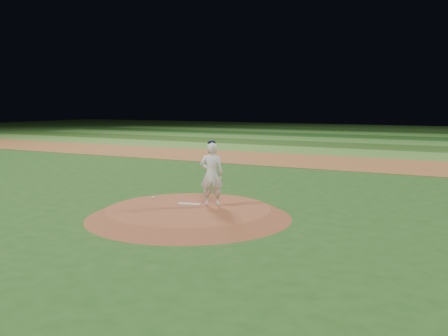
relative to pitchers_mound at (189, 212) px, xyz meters
The scene contains 12 objects.
ground 0.12m from the pitchers_mound, ahead, with size 120.00×120.00×0.00m, color #234F19.
infield_dirt_band 14.00m from the pitchers_mound, 90.00° to the left, with size 70.00×6.00×0.02m, color #92582D.
outfield_stripe_0 19.50m from the pitchers_mound, 90.00° to the left, with size 70.00×5.00×0.02m, color #477D2D.
outfield_stripe_1 24.50m from the pitchers_mound, 90.00° to the left, with size 70.00×5.00×0.02m, color #244917.
outfield_stripe_2 29.50m from the pitchers_mound, 90.00° to the left, with size 70.00×5.00×0.02m, color #3C742A.
outfield_stripe_3 34.50m from the pitchers_mound, 90.00° to the left, with size 70.00×5.00×0.02m, color #1B4516.
outfield_stripe_4 39.50m from the pitchers_mound, 90.00° to the left, with size 70.00×5.00×0.02m, color #3C792C.
outfield_stripe_5 44.50m from the pitchers_mound, 90.00° to the left, with size 70.00×5.00×0.02m, color #1B4115.
pitchers_mound is the anchor object (origin of this frame).
pitching_rubber 0.47m from the pitchers_mound, 122.07° to the left, with size 0.63×0.16×0.03m, color silver.
rosin_bag 1.74m from the pitchers_mound, 159.71° to the left, with size 0.10×0.10×0.06m, color white.
pitcher_on_mound 1.21m from the pitchers_mound, 54.08° to the left, with size 0.75×0.64×1.80m.
Camera 1 is at (7.00, -11.15, 3.05)m, focal length 40.00 mm.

